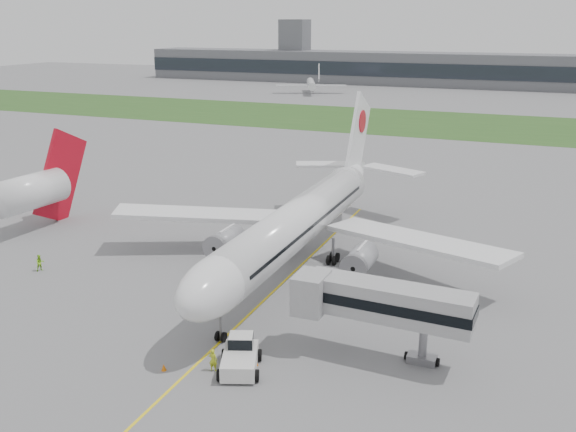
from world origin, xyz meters
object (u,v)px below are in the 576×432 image
at_px(pushback_tug, 240,355).
at_px(jet_bridge, 377,301).
at_px(airliner, 301,219).
at_px(neighbor_aircraft, 34,190).
at_px(ground_crew_near, 213,360).

distance_m(pushback_tug, jet_bridge, 12.05).
xyz_separation_m(airliner, pushback_tug, (3.62, -23.35, -4.51)).
relative_size(airliner, pushback_tug, 9.77).
height_order(pushback_tug, neighbor_aircraft, neighbor_aircraft).
height_order(airliner, ground_crew_near, airliner).
distance_m(pushback_tug, neighbor_aircraft, 47.98).
bearing_deg(pushback_tug, jet_bridge, 10.92).
relative_size(pushback_tug, ground_crew_near, 2.87).
height_order(airliner, pushback_tug, airliner).
bearing_deg(neighbor_aircraft, ground_crew_near, -26.15).
relative_size(pushback_tug, jet_bridge, 0.37).
bearing_deg(neighbor_aircraft, airliner, 5.52).
distance_m(jet_bridge, ground_crew_near, 14.20).
relative_size(pushback_tug, neighbor_aircraft, 0.33).
height_order(airliner, neighbor_aircraft, airliner).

